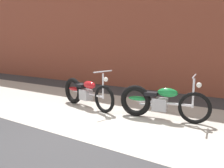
# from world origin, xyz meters

# --- Properties ---
(ground_plane) EXTENTS (80.00, 80.00, 0.00)m
(ground_plane) POSITION_xyz_m (0.00, 0.00, 0.00)
(ground_plane) COLOR #38383A
(sidewalk_slab) EXTENTS (36.00, 3.50, 0.01)m
(sidewalk_slab) POSITION_xyz_m (0.00, 1.75, 0.00)
(sidewalk_slab) COLOR #B2ADA3
(sidewalk_slab) RESTS_ON ground
(brick_building_wall) EXTENTS (36.00, 0.50, 6.12)m
(brick_building_wall) POSITION_xyz_m (0.00, 5.20, 3.06)
(brick_building_wall) COLOR brown
(brick_building_wall) RESTS_ON ground
(motorcycle_red) EXTENTS (1.98, 0.72, 1.03)m
(motorcycle_red) POSITION_xyz_m (-1.36, 1.82, 0.40)
(motorcycle_red) COLOR black
(motorcycle_red) RESTS_ON ground
(motorcycle_green) EXTENTS (2.00, 0.60, 1.03)m
(motorcycle_green) POSITION_xyz_m (0.68, 1.90, 0.40)
(motorcycle_green) COLOR black
(motorcycle_green) RESTS_ON ground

